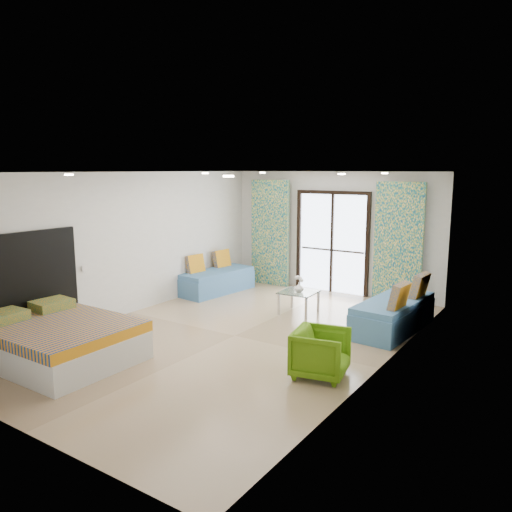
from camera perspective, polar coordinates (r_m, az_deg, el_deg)
The scene contains 24 objects.
floor at distance 8.45m, azimuth -2.45°, elevation -9.09°, with size 5.00×7.50×0.01m, color #967959, non-canonical shape.
ceiling at distance 7.99m, azimuth -2.59°, elevation 9.55°, with size 5.00×7.50×0.01m, color silver, non-canonical shape.
wall_back at distance 11.32m, azimuth 8.78°, elevation 2.69°, with size 5.00×0.01×2.70m, color silver, non-canonical shape.
wall_front at distance 5.61m, azimuth -25.87°, elevation -5.52°, with size 5.00×0.01×2.70m, color silver, non-canonical shape.
wall_left at distance 9.78m, azimuth -14.43°, elevation 1.37°, with size 0.01×7.50×2.70m, color silver, non-canonical shape.
wall_right at distance 6.95m, azimuth 14.35°, elevation -2.00°, with size 0.01×7.50×2.70m, color silver, non-canonical shape.
balcony_door at distance 11.30m, azimuth 8.70°, elevation 2.21°, with size 1.76×0.08×2.28m.
balcony_rail at distance 11.36m, azimuth 8.68°, elevation 0.68°, with size 1.52×0.03×0.04m, color #595451.
curtain_left at distance 11.91m, azimuth 1.62°, elevation 2.67°, with size 1.00×0.10×2.50m, color silver.
curtain_right at distance 10.61m, azimuth 15.95°, elevation 1.40°, with size 1.00×0.10×2.50m, color silver.
downlight_a at distance 7.57m, azimuth -20.60°, elevation 8.70°, with size 0.12×0.12×0.02m, color #FFE0B2.
downlight_b at distance 5.55m, azimuth -3.16°, elevation 9.10°, with size 0.12×0.12×0.02m, color #FFE0B2.
downlight_c at distance 9.64m, azimuth -5.83°, elevation 9.39°, with size 0.12×0.12×0.02m, color #FFE0B2.
downlight_d at distance 8.15m, azimuth 9.76°, elevation 9.22°, with size 0.12×0.12×0.02m, color #FFE0B2.
downlight_e at distance 11.25m, azimuth 0.75°, elevation 9.50°, with size 0.12×0.12×0.02m, color #FFE0B2.
downlight_f at distance 10.01m, azimuth 14.50°, elevation 9.15°, with size 0.12×0.12×0.02m, color #FFE0B2.
headboard at distance 8.47m, azimuth -25.70°, elevation -2.65°, with size 0.06×2.10×1.50m, color black.
switch_plate at distance 9.16m, azimuth -19.02°, elevation -1.33°, with size 0.02×0.10×0.10m, color silver.
bed at distance 7.86m, azimuth -21.57°, elevation -8.98°, with size 2.06×1.68×0.71m.
daybed_left at distance 11.29m, azimuth -4.54°, elevation -2.76°, with size 0.90×1.88×0.90m.
daybed_right at distance 8.93m, azimuth 15.51°, elevation -6.37°, with size 0.90×2.01×0.97m.
coffee_table at distance 9.64m, azimuth 4.92°, elevation -4.32°, with size 0.69×0.69×0.76m.
vase at distance 9.53m, azimuth 4.93°, elevation -3.63°, with size 0.18×0.19×0.18m, color white.
armchair at distance 6.83m, azimuth 7.42°, elevation -10.68°, with size 0.69×0.65×0.71m, color #548911.
Camera 1 is at (4.73, -6.44, 2.74)m, focal length 35.00 mm.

